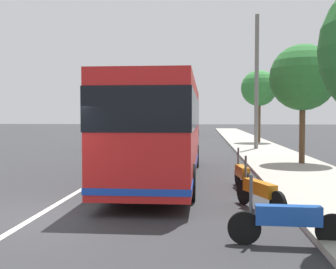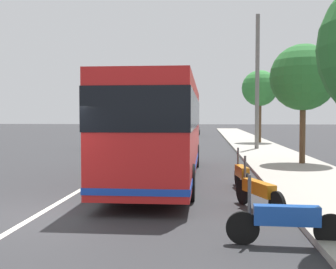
% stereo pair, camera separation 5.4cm
% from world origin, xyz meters
% --- Properties ---
extents(ground_plane, '(220.00, 220.00, 0.00)m').
position_xyz_m(ground_plane, '(0.00, 0.00, 0.00)').
color(ground_plane, '#2D2D30').
extents(sidewalk_curb, '(110.00, 3.60, 0.14)m').
position_xyz_m(sidewalk_curb, '(10.00, -7.55, 0.07)').
color(sidewalk_curb, '#9E998E').
rests_on(sidewalk_curb, ground).
extents(lane_divider_line, '(110.00, 0.16, 0.01)m').
position_xyz_m(lane_divider_line, '(10.00, 0.00, 0.00)').
color(lane_divider_line, silver).
rests_on(lane_divider_line, ground).
extents(coach_bus, '(11.88, 2.52, 3.37)m').
position_xyz_m(coach_bus, '(5.87, -2.30, 1.94)').
color(coach_bus, red).
rests_on(coach_bus, ground).
extents(motorcycle_far_end, '(0.28, 2.10, 1.25)m').
position_xyz_m(motorcycle_far_end, '(-1.68, -5.25, 0.46)').
color(motorcycle_far_end, black).
rests_on(motorcycle_far_end, ground).
extents(motorcycle_angled, '(2.25, 0.90, 1.27)m').
position_xyz_m(motorcycle_angled, '(0.97, -5.10, 0.48)').
color(motorcycle_angled, black).
rests_on(motorcycle_angled, ground).
extents(motorcycle_by_tree, '(2.07, 0.37, 1.25)m').
position_xyz_m(motorcycle_by_tree, '(4.02, -4.97, 0.46)').
color(motorcycle_by_tree, black).
rests_on(motorcycle_by_tree, ground).
extents(car_far_distant, '(4.80, 2.09, 1.47)m').
position_xyz_m(car_far_distant, '(40.05, -2.10, 0.70)').
color(car_far_distant, black).
rests_on(car_far_distant, ground).
extents(car_oncoming, '(4.71, 2.08, 1.46)m').
position_xyz_m(car_oncoming, '(19.98, 2.92, 0.71)').
color(car_oncoming, black).
rests_on(car_oncoming, ground).
extents(car_ahead_same_lane, '(4.32, 2.09, 1.34)m').
position_xyz_m(car_ahead_same_lane, '(36.50, 1.87, 0.65)').
color(car_ahead_same_lane, '#2D7238').
rests_on(car_ahead_same_lane, ground).
extents(roadside_tree_mid_block, '(2.99, 2.99, 5.53)m').
position_xyz_m(roadside_tree_mid_block, '(10.33, -8.23, 4.01)').
color(roadside_tree_mid_block, brown).
rests_on(roadside_tree_mid_block, ground).
extents(roadside_tree_far_block, '(2.91, 2.91, 6.01)m').
position_xyz_m(roadside_tree_far_block, '(25.49, -8.21, 4.52)').
color(roadside_tree_far_block, brown).
rests_on(roadside_tree_far_block, ground).
extents(utility_pole, '(0.27, 0.27, 8.95)m').
position_xyz_m(utility_pole, '(18.96, -7.22, 4.48)').
color(utility_pole, slate).
rests_on(utility_pole, ground).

